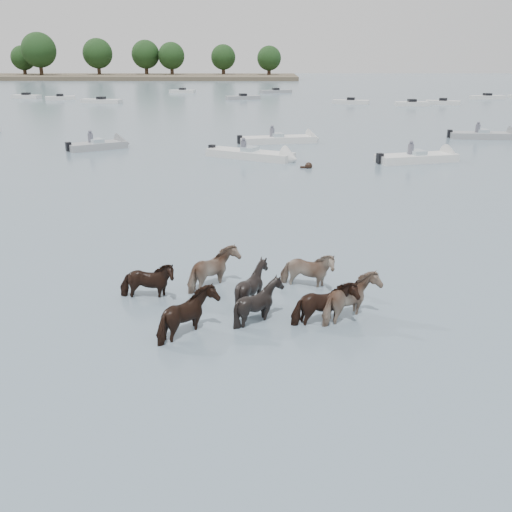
{
  "coord_description": "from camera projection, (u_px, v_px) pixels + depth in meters",
  "views": [
    {
      "loc": [
        2.27,
        -13.62,
        6.28
      ],
      "look_at": [
        1.97,
        0.78,
        1.1
      ],
      "focal_mm": 39.36,
      "sensor_mm": 36.0,
      "label": 1
    }
  ],
  "objects": [
    {
      "name": "motorboat_e",
      "position": [
        492.0,
        136.0,
        44.53
      ],
      "size": [
        5.72,
        2.0,
        1.92
      ],
      "rotation": [
        0.0,
        0.0,
        -0.07
      ],
      "color": "gray",
      "rests_on": "ground"
    },
    {
      "name": "motorboat_c",
      "position": [
        288.0,
        139.0,
        42.53
      ],
      "size": [
        6.47,
        3.04,
        1.92
      ],
      "rotation": [
        0.0,
        0.0,
        0.24
      ],
      "color": "silver",
      "rests_on": "ground"
    },
    {
      "name": "ground",
      "position": [
        182.0,
        304.0,
        14.99
      ],
      "size": [
        400.0,
        400.0,
        0.0
      ],
      "primitive_type": "plane",
      "color": "slate",
      "rests_on": "ground"
    },
    {
      "name": "motorboat_d",
      "position": [
        427.0,
        158.0,
        35.01
      ],
      "size": [
        5.75,
        3.18,
        1.92
      ],
      "rotation": [
        0.0,
        0.0,
        0.3
      ],
      "color": "silver",
      "rests_on": "ground"
    },
    {
      "name": "distant_flotilla",
      "position": [
        258.0,
        97.0,
        84.15
      ],
      "size": [
        105.61,
        28.29,
        0.93
      ],
      "color": "silver",
      "rests_on": "ground"
    },
    {
      "name": "shoreline",
      "position": [
        11.0,
        77.0,
        157.33
      ],
      "size": [
        160.0,
        30.0,
        1.0
      ],
      "primitive_type": "cube",
      "color": "#4C4233",
      "rests_on": "ground"
    },
    {
      "name": "swimming_pony",
      "position": [
        308.0,
        166.0,
        32.95
      ],
      "size": [
        0.72,
        0.44,
        0.44
      ],
      "color": "black",
      "rests_on": "ground"
    },
    {
      "name": "motorboat_b",
      "position": [
        261.0,
        156.0,
        35.68
      ],
      "size": [
        6.28,
        4.32,
        1.92
      ],
      "rotation": [
        0.0,
        0.0,
        -0.48
      ],
      "color": "silver",
      "rests_on": "ground"
    },
    {
      "name": "pony_herd",
      "position": [
        257.0,
        294.0,
        14.55
      ],
      "size": [
        7.03,
        4.58,
        1.44
      ],
      "color": "black",
      "rests_on": "ground"
    },
    {
      "name": "motorboat_a",
      "position": [
        106.0,
        145.0,
        39.89
      ],
      "size": [
        4.53,
        3.86,
        1.92
      ],
      "rotation": [
        0.0,
        0.0,
        0.62
      ],
      "color": "gray",
      "rests_on": "ground"
    }
  ]
}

